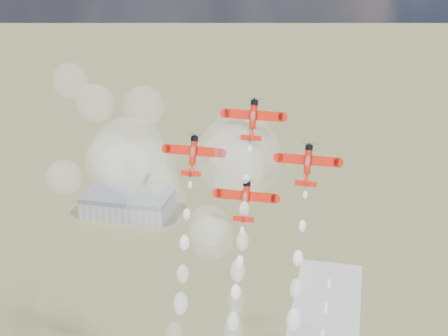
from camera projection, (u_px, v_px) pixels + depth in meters
hangar at (128, 203)px, 363.51m from camera, size 50.00×28.00×13.00m
plane_lead at (253, 119)px, 144.35m from camera, size 13.69×6.73×9.14m
plane_left at (193, 155)px, 146.70m from camera, size 13.69×6.73×9.14m
plane_right at (308, 164)px, 141.19m from camera, size 13.69×6.73×9.14m
plane_slot at (245, 200)px, 143.55m from camera, size 13.69×6.73×9.14m
smoke_trail_lead at (235, 319)px, 142.58m from camera, size 5.10×23.80×47.04m
drifted_smoke_cloud at (165, 166)px, 169.49m from camera, size 71.02×41.40×50.89m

